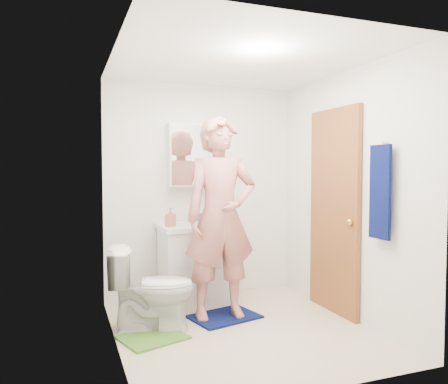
# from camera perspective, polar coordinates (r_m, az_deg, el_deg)

# --- Properties ---
(floor) EXTENTS (2.20, 2.40, 0.02)m
(floor) POSITION_cam_1_polar(r_m,az_deg,el_deg) (4.13, 2.33, -17.60)
(floor) COLOR beige
(floor) RESTS_ON ground
(ceiling) EXTENTS (2.20, 2.40, 0.02)m
(ceiling) POSITION_cam_1_polar(r_m,az_deg,el_deg) (3.99, 2.41, 17.00)
(ceiling) COLOR white
(ceiling) RESTS_ON ground
(wall_back) EXTENTS (2.20, 0.02, 2.40)m
(wall_back) POSITION_cam_1_polar(r_m,az_deg,el_deg) (5.02, -2.95, 0.17)
(wall_back) COLOR silver
(wall_back) RESTS_ON ground
(wall_front) EXTENTS (2.20, 0.02, 2.40)m
(wall_front) POSITION_cam_1_polar(r_m,az_deg,el_deg) (2.80, 11.93, -1.98)
(wall_front) COLOR silver
(wall_front) RESTS_ON ground
(wall_left) EXTENTS (0.02, 2.40, 2.40)m
(wall_left) POSITION_cam_1_polar(r_m,az_deg,el_deg) (3.60, -14.16, -0.95)
(wall_left) COLOR silver
(wall_left) RESTS_ON ground
(wall_right) EXTENTS (0.02, 2.40, 2.40)m
(wall_right) POSITION_cam_1_polar(r_m,az_deg,el_deg) (4.42, 15.76, -0.28)
(wall_right) COLOR silver
(wall_right) RESTS_ON ground
(vanity_cabinet) EXTENTS (0.75, 0.55, 0.80)m
(vanity_cabinet) POSITION_cam_1_polar(r_m,az_deg,el_deg) (4.80, -3.60, -9.60)
(vanity_cabinet) COLOR white
(vanity_cabinet) RESTS_ON floor
(countertop) EXTENTS (0.79, 0.59, 0.05)m
(countertop) POSITION_cam_1_polar(r_m,az_deg,el_deg) (4.72, -3.61, -4.56)
(countertop) COLOR white
(countertop) RESTS_ON vanity_cabinet
(sink_basin) EXTENTS (0.40, 0.40, 0.03)m
(sink_basin) POSITION_cam_1_polar(r_m,az_deg,el_deg) (4.72, -3.61, -4.38)
(sink_basin) COLOR white
(sink_basin) RESTS_ON countertop
(faucet) EXTENTS (0.03, 0.03, 0.12)m
(faucet) POSITION_cam_1_polar(r_m,az_deg,el_deg) (4.88, -4.22, -3.31)
(faucet) COLOR silver
(faucet) RESTS_ON countertop
(medicine_cabinet) EXTENTS (0.50, 0.12, 0.70)m
(medicine_cabinet) POSITION_cam_1_polar(r_m,az_deg,el_deg) (4.90, -4.40, 4.78)
(medicine_cabinet) COLOR white
(medicine_cabinet) RESTS_ON wall_back
(mirror_panel) EXTENTS (0.46, 0.01, 0.66)m
(mirror_panel) POSITION_cam_1_polar(r_m,az_deg,el_deg) (4.84, -4.20, 4.81)
(mirror_panel) COLOR white
(mirror_panel) RESTS_ON wall_back
(door) EXTENTS (0.05, 0.80, 2.05)m
(door) POSITION_cam_1_polar(r_m,az_deg,el_deg) (4.53, 14.16, -2.41)
(door) COLOR #A15C2C
(door) RESTS_ON ground
(door_knob) EXTENTS (0.07, 0.07, 0.07)m
(door_knob) POSITION_cam_1_polar(r_m,az_deg,el_deg) (4.26, 16.14, -3.78)
(door_knob) COLOR gold
(door_knob) RESTS_ON door
(towel) EXTENTS (0.03, 0.24, 0.80)m
(towel) POSITION_cam_1_polar(r_m,az_deg,el_deg) (3.92, 19.72, 0.00)
(towel) COLOR #071049
(towel) RESTS_ON wall_right
(towel_hook) EXTENTS (0.06, 0.02, 0.02)m
(towel_hook) POSITION_cam_1_polar(r_m,az_deg,el_deg) (3.95, 20.27, 6.11)
(towel_hook) COLOR silver
(towel_hook) RESTS_ON wall_right
(toilet) EXTENTS (0.81, 0.56, 0.76)m
(toilet) POSITION_cam_1_polar(r_m,az_deg,el_deg) (4.05, -9.36, -12.28)
(toilet) COLOR white
(toilet) RESTS_ON floor
(bath_mat) EXTENTS (0.72, 0.59, 0.02)m
(bath_mat) POSITION_cam_1_polar(r_m,az_deg,el_deg) (4.41, 0.04, -15.97)
(bath_mat) COLOR #071049
(bath_mat) RESTS_ON floor
(green_rug) EXTENTS (0.63, 0.58, 0.02)m
(green_rug) POSITION_cam_1_polar(r_m,az_deg,el_deg) (3.97, -9.30, -18.22)
(green_rug) COLOR #4F852C
(green_rug) RESTS_ON floor
(soap_dispenser) EXTENTS (0.11, 0.11, 0.19)m
(soap_dispenser) POSITION_cam_1_polar(r_m,az_deg,el_deg) (4.57, -7.01, -3.29)
(soap_dispenser) COLOR #CE6D60
(soap_dispenser) RESTS_ON countertop
(toothbrush_cup) EXTENTS (0.17, 0.17, 0.10)m
(toothbrush_cup) POSITION_cam_1_polar(r_m,az_deg,el_deg) (4.86, -2.89, -3.45)
(toothbrush_cup) COLOR #6B469A
(toothbrush_cup) RESTS_ON countertop
(man) EXTENTS (0.72, 0.48, 1.92)m
(man) POSITION_cam_1_polar(r_m,az_deg,el_deg) (4.18, -0.43, -3.36)
(man) COLOR #BA6F69
(man) RESTS_ON bath_mat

